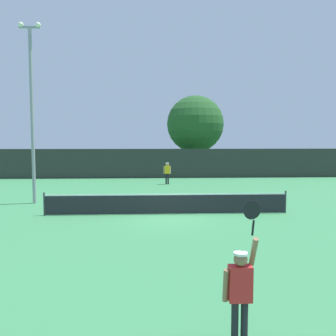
{
  "coord_description": "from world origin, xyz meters",
  "views": [
    {
      "loc": [
        -0.79,
        -16.53,
        3.45
      ],
      "look_at": [
        0.21,
        3.04,
        1.94
      ],
      "focal_mm": 38.21,
      "sensor_mm": 36.0,
      "label": 1
    }
  ],
  "objects_px": {
    "player_receiving": "(167,171)",
    "tennis_ball": "(161,210)",
    "light_pole": "(32,104)",
    "parked_car_near": "(175,165)",
    "large_tree": "(195,124)",
    "parked_car_mid": "(244,165)",
    "player_serving": "(241,285)"
  },
  "relations": [
    {
      "from": "player_receiving",
      "to": "light_pole",
      "type": "bearing_deg",
      "value": 46.73
    },
    {
      "from": "player_serving",
      "to": "light_pole",
      "type": "height_order",
      "value": "light_pole"
    },
    {
      "from": "large_tree",
      "to": "player_serving",
      "type": "bearing_deg",
      "value": -95.86
    },
    {
      "from": "parked_car_near",
      "to": "parked_car_mid",
      "type": "relative_size",
      "value": 1.0
    },
    {
      "from": "player_receiving",
      "to": "large_tree",
      "type": "relative_size",
      "value": 0.21
    },
    {
      "from": "player_receiving",
      "to": "parked_car_mid",
      "type": "bearing_deg",
      "value": -129.84
    },
    {
      "from": "player_serving",
      "to": "player_receiving",
      "type": "bearing_deg",
      "value": 90.33
    },
    {
      "from": "tennis_ball",
      "to": "parked_car_mid",
      "type": "xyz_separation_m",
      "value": [
        9.79,
        21.5,
        0.74
      ]
    },
    {
      "from": "tennis_ball",
      "to": "large_tree",
      "type": "bearing_deg",
      "value": 78.04
    },
    {
      "from": "parked_car_near",
      "to": "tennis_ball",
      "type": "bearing_deg",
      "value": -101.71
    },
    {
      "from": "player_receiving",
      "to": "parked_car_mid",
      "type": "height_order",
      "value": "player_receiving"
    },
    {
      "from": "player_serving",
      "to": "parked_car_near",
      "type": "relative_size",
      "value": 0.56
    },
    {
      "from": "player_receiving",
      "to": "parked_car_near",
      "type": "xyz_separation_m",
      "value": [
        1.45,
        11.41,
        -0.27
      ]
    },
    {
      "from": "parked_car_near",
      "to": "light_pole",
      "type": "bearing_deg",
      "value": -120.95
    },
    {
      "from": "player_receiving",
      "to": "large_tree",
      "type": "distance_m",
      "value": 10.27
    },
    {
      "from": "parked_car_near",
      "to": "player_receiving",
      "type": "bearing_deg",
      "value": -103.12
    },
    {
      "from": "player_receiving",
      "to": "tennis_ball",
      "type": "relative_size",
      "value": 25.05
    },
    {
      "from": "player_serving",
      "to": "player_receiving",
      "type": "height_order",
      "value": "player_serving"
    },
    {
      "from": "tennis_ball",
      "to": "large_tree",
      "type": "height_order",
      "value": "large_tree"
    },
    {
      "from": "parked_car_mid",
      "to": "tennis_ball",
      "type": "bearing_deg",
      "value": -120.68
    },
    {
      "from": "light_pole",
      "to": "parked_car_near",
      "type": "bearing_deg",
      "value": 64.94
    },
    {
      "from": "light_pole",
      "to": "parked_car_mid",
      "type": "height_order",
      "value": "light_pole"
    },
    {
      "from": "light_pole",
      "to": "tennis_ball",
      "type": "bearing_deg",
      "value": -20.03
    },
    {
      "from": "tennis_ball",
      "to": "parked_car_near",
      "type": "relative_size",
      "value": 0.02
    },
    {
      "from": "light_pole",
      "to": "player_receiving",
      "type": "bearing_deg",
      "value": 46.73
    },
    {
      "from": "light_pole",
      "to": "large_tree",
      "type": "height_order",
      "value": "light_pole"
    },
    {
      "from": "light_pole",
      "to": "parked_car_mid",
      "type": "xyz_separation_m",
      "value": [
        16.71,
        18.97,
        -4.67
      ]
    },
    {
      "from": "player_serving",
      "to": "large_tree",
      "type": "bearing_deg",
      "value": 84.14
    },
    {
      "from": "player_serving",
      "to": "light_pole",
      "type": "distance_m",
      "value": 16.8
    },
    {
      "from": "tennis_ball",
      "to": "parked_car_near",
      "type": "height_order",
      "value": "parked_car_near"
    },
    {
      "from": "parked_car_near",
      "to": "parked_car_mid",
      "type": "height_order",
      "value": "same"
    },
    {
      "from": "player_serving",
      "to": "parked_car_near",
      "type": "xyz_separation_m",
      "value": [
        1.32,
        33.8,
        -0.3
      ]
    }
  ]
}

